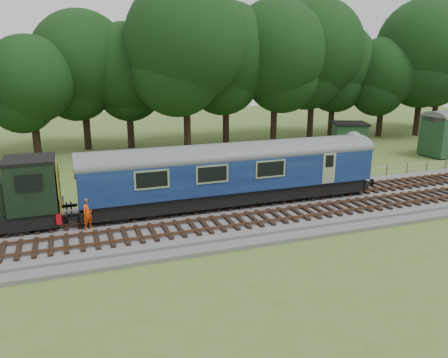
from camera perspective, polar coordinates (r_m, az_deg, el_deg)
name	(u,v)px	position (r m, az deg, el deg)	size (l,w,h in m)	color
ground	(275,212)	(26.67, 6.65, -4.36)	(120.00, 120.00, 0.00)	#476525
ballast	(275,210)	(26.61, 6.66, -4.00)	(70.00, 7.00, 0.35)	#4C4C4F
track_north	(265,199)	(27.73, 5.39, -2.65)	(67.20, 2.40, 0.21)	black
track_south	(288,214)	(25.20, 8.30, -4.60)	(67.20, 2.40, 0.21)	black
fence	(246,192)	(30.55, 2.90, -1.73)	(64.00, 0.12, 1.00)	#6B6054
tree_line	(182,147)	(46.70, -5.47, 4.15)	(70.00, 8.00, 18.00)	black
dmu_railcar	(233,168)	(26.30, 1.22, 1.39)	(18.05, 2.86, 3.88)	black
worker	(88,213)	(23.77, -17.35, -4.31)	(0.64, 0.42, 1.75)	#E2430B
shed	(349,136)	(47.26, 16.03, 5.48)	(4.42, 4.42, 2.76)	#1B3C22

